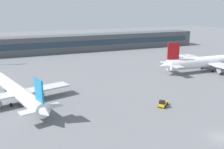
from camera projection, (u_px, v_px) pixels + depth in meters
The scene contains 5 objects.
ground_plane at pixel (127, 82), 83.04m from camera, with size 400.00×400.00×0.00m, color slate.
terminal_building at pixel (76, 43), 139.43m from camera, with size 146.10×12.13×9.00m.
airplane_near at pixel (17, 91), 64.53m from camera, with size 26.91×37.89×9.53m.
airplane_mid at pixel (213, 61), 97.21m from camera, with size 47.33×32.93×11.70m.
baggage_tug_yellow at pixel (163, 103), 62.13m from camera, with size 3.66×3.55×1.75m.
Camera 1 is at (-35.44, -31.50, 23.64)m, focal length 40.60 mm.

